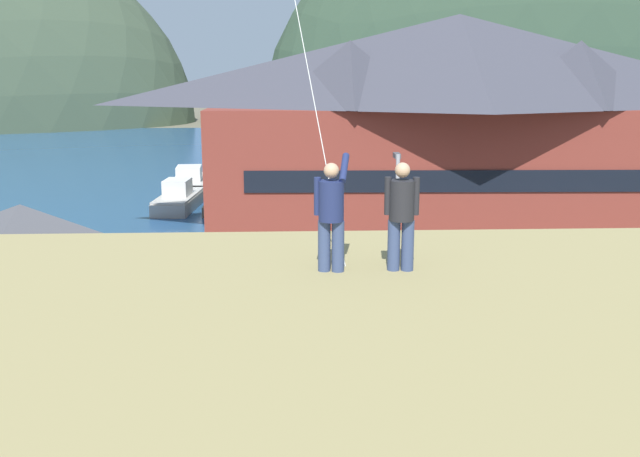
% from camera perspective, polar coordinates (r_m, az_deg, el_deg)
% --- Properties ---
extents(ground_plane, '(600.00, 600.00, 0.00)m').
position_cam_1_polar(ground_plane, '(21.10, -1.35, -15.06)').
color(ground_plane, '#66604C').
extents(parking_lot_pad, '(40.00, 20.00, 0.10)m').
position_cam_1_polar(parking_lot_pad, '(25.62, -1.59, -9.78)').
color(parking_lot_pad, gray).
rests_on(parking_lot_pad, ground).
extents(bay_water, '(360.00, 84.00, 0.03)m').
position_cam_1_polar(bay_water, '(79.30, -2.29, 5.44)').
color(bay_water, navy).
rests_on(bay_water, ground).
extents(far_hill_east_peak, '(120.57, 50.72, 90.80)m').
position_cam_1_polar(far_hill_east_peak, '(139.54, 21.27, 7.65)').
color(far_hill_east_peak, '#334733').
rests_on(far_hill_east_peak, ground).
extents(harbor_lodge, '(28.93, 12.75, 12.57)m').
position_cam_1_polar(harbor_lodge, '(42.00, 10.56, 8.10)').
color(harbor_lodge, brown).
rests_on(harbor_lodge, ground).
extents(storage_shed_near_lot, '(6.42, 5.22, 5.55)m').
position_cam_1_polar(storage_shed_near_lot, '(25.36, -21.89, -4.19)').
color(storage_shed_near_lot, beige).
rests_on(storage_shed_near_lot, ground).
extents(storage_shed_waterside, '(5.21, 4.67, 3.96)m').
position_cam_1_polar(storage_shed_waterside, '(39.98, -2.78, 1.38)').
color(storage_shed_waterside, '#756B5B').
rests_on(storage_shed_waterside, ground).
extents(wharf_dock, '(3.20, 14.95, 0.70)m').
position_cam_1_polar(wharf_dock, '(55.78, -6.71, 2.71)').
color(wharf_dock, '#70604C').
rests_on(wharf_dock, ground).
extents(moored_boat_wharfside, '(3.15, 8.51, 2.16)m').
position_cam_1_polar(moored_boat_wharfside, '(58.97, -10.11, 3.49)').
color(moored_boat_wharfside, '#A8A399').
rests_on(moored_boat_wharfside, ground).
extents(moored_boat_outer_mooring, '(2.15, 6.12, 2.16)m').
position_cam_1_polar(moored_boat_outer_mooring, '(52.41, -3.37, 2.55)').
color(moored_boat_outer_mooring, silver).
rests_on(moored_boat_outer_mooring, ground).
extents(moored_boat_inner_slip, '(2.99, 7.58, 2.16)m').
position_cam_1_polar(moored_boat_inner_slip, '(52.19, -10.91, 2.30)').
color(moored_boat_inner_slip, '#A8A399').
rests_on(moored_boat_inner_slip, ground).
extents(parked_car_front_row_end, '(4.20, 2.06, 1.82)m').
position_cam_1_polar(parked_car_front_row_end, '(26.75, 11.74, -6.74)').
color(parked_car_front_row_end, slate).
rests_on(parked_car_front_row_end, parking_lot_pad).
extents(parked_car_lone_by_shed, '(4.30, 2.25, 1.82)m').
position_cam_1_polar(parked_car_lone_by_shed, '(21.52, 11.62, -11.61)').
color(parked_car_lone_by_shed, '#B28923').
rests_on(parked_car_lone_by_shed, parking_lot_pad).
extents(parked_car_corner_spot, '(4.35, 2.36, 1.82)m').
position_cam_1_polar(parked_car_corner_spot, '(21.96, -7.18, -10.92)').
color(parked_car_corner_spot, '#9EA3A8').
rests_on(parked_car_corner_spot, parking_lot_pad).
extents(parking_light_pole, '(0.24, 0.78, 6.22)m').
position_cam_1_polar(parking_light_pole, '(30.21, 5.99, 0.93)').
color(parking_light_pole, '#ADADB2').
rests_on(parking_light_pole, parking_lot_pad).
extents(person_kite_flyer, '(0.59, 0.63, 1.86)m').
position_cam_1_polar(person_kite_flyer, '(11.49, 0.88, 1.24)').
color(person_kite_flyer, '#384770').
rests_on(person_kite_flyer, grassy_hill_foreground).
extents(person_companion, '(0.55, 0.40, 1.74)m').
position_cam_1_polar(person_companion, '(11.61, 6.38, 1.20)').
color(person_companion, '#384770').
rests_on(person_companion, grassy_hill_foreground).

